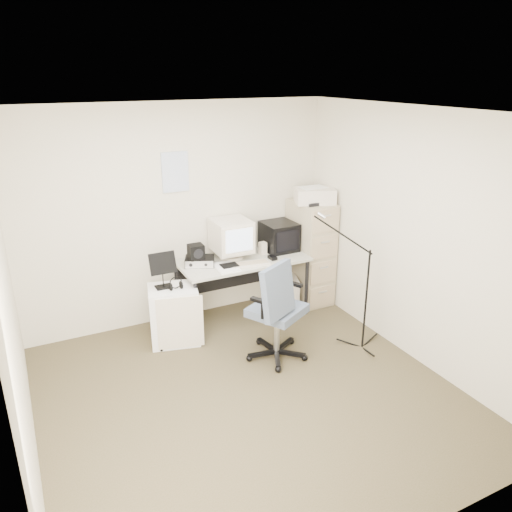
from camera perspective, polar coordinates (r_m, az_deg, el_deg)
name	(u,v)px	position (r m, az deg, el deg)	size (l,w,h in m)	color
floor	(249,395)	(4.76, -0.80, -15.58)	(3.60, 3.60, 0.01)	#383319
ceiling	(247,112)	(3.86, -0.99, 16.09)	(3.60, 3.60, 0.01)	white
wall_back	(179,215)	(5.74, -8.79, 4.60)	(3.60, 0.02, 2.50)	beige
wall_front	(397,381)	(2.82, 15.79, -13.62)	(3.60, 0.02, 2.50)	beige
wall_left	(10,313)	(3.79, -26.28, -5.82)	(0.02, 3.60, 2.50)	beige
wall_right	(413,238)	(5.14, 17.48, 2.02)	(0.02, 3.60, 2.50)	beige
wall_calendar	(175,172)	(5.60, -9.22, 9.46)	(0.30, 0.02, 0.44)	white
filing_cabinet	(310,252)	(6.29, 6.22, 0.42)	(0.40, 0.60, 1.30)	tan
printer	(315,196)	(6.04, 6.74, 6.87)	(0.46, 0.31, 0.18)	silver
desk	(243,288)	(5.95, -1.48, -3.66)	(1.50, 0.70, 0.73)	beige
crt_monitor	(231,239)	(5.79, -2.86, 1.95)	(0.41, 0.44, 0.46)	silver
crt_tv	(279,236)	(6.07, 2.65, 2.27)	(0.38, 0.40, 0.34)	black
desk_speaker	(263,248)	(5.94, 0.77, 0.90)	(0.08, 0.08, 0.15)	beige
keyboard	(250,264)	(5.62, -0.71, -0.93)	(0.45, 0.16, 0.02)	silver
mouse	(272,258)	(5.80, 1.89, -0.19)	(0.07, 0.12, 0.04)	black
radio_receiver	(200,261)	(5.66, -6.45, -0.58)	(0.32, 0.23, 0.09)	black
radio_speaker	(196,252)	(5.57, -6.88, 0.49)	(0.16, 0.15, 0.16)	black
papers	(226,267)	(5.55, -3.44, -1.28)	(0.23, 0.32, 0.02)	white
pc_tower	(289,291)	(6.31, 3.82, -3.96)	(0.18, 0.41, 0.38)	silver
office_chair	(277,308)	(5.03, 2.43, -6.00)	(0.64, 0.64, 1.10)	#495362
side_cart	(174,315)	(5.50, -9.35, -6.63)	(0.51, 0.41, 0.63)	white
music_stand	(162,270)	(5.31, -10.66, -1.54)	(0.28, 0.15, 0.41)	black
headphones	(176,285)	(5.31, -9.14, -3.29)	(0.15, 0.15, 0.03)	black
mic_stand	(367,285)	(5.26, 12.60, -3.25)	(0.02, 0.02, 1.45)	black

